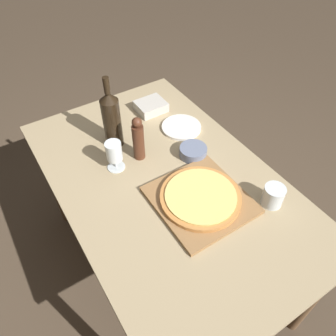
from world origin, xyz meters
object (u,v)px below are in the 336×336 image
at_px(wine_bottle, 112,119).
at_px(small_bowl, 193,152).
at_px(wine_glass, 114,152).
at_px(pizza, 201,197).
at_px(pepper_mill, 138,139).

height_order(wine_bottle, small_bowl, wine_bottle).
xyz_separation_m(wine_glass, small_bowl, (0.34, -0.12, -0.07)).
xyz_separation_m(pizza, small_bowl, (0.14, 0.24, -0.01)).
height_order(pepper_mill, small_bowl, pepper_mill).
relative_size(pizza, wine_bottle, 0.92).
xyz_separation_m(pepper_mill, small_bowl, (0.22, -0.13, -0.08)).
bearing_deg(wine_glass, pepper_mill, 1.59).
bearing_deg(pizza, small_bowl, 60.49).
bearing_deg(wine_glass, wine_bottle, 65.37).
bearing_deg(pepper_mill, pizza, -77.64).
height_order(pizza, pepper_mill, pepper_mill).
distance_m(pizza, wine_bottle, 0.54).
bearing_deg(pizza, wine_bottle, 104.65).
xyz_separation_m(pizza, wine_bottle, (-0.13, 0.51, 0.12)).
height_order(pepper_mill, wine_glass, pepper_mill).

